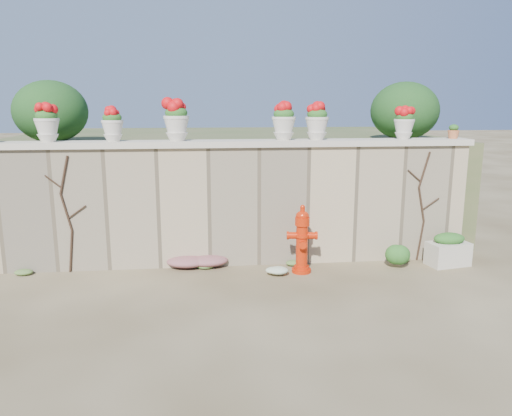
{
  "coord_description": "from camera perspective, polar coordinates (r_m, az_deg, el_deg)",
  "views": [
    {
      "loc": [
        -0.5,
        -6.44,
        2.73
      ],
      "look_at": [
        0.34,
        1.4,
        1.04
      ],
      "focal_mm": 35.0,
      "sensor_mm": 36.0,
      "label": 1
    }
  ],
  "objects": [
    {
      "name": "urn_pot_2",
      "position": [
        8.26,
        -9.08,
        9.81
      ],
      "size": [
        0.41,
        0.41,
        0.65
      ],
      "color": "beige",
      "rests_on": "wall_cap"
    },
    {
      "name": "vine_right",
      "position": [
        9.02,
        18.45,
        0.35
      ],
      "size": [
        0.6,
        0.04,
        1.91
      ],
      "color": "black",
      "rests_on": "ground"
    },
    {
      "name": "wall_cap",
      "position": [
        8.29,
        -2.64,
        7.38
      ],
      "size": [
        8.1,
        0.52,
        0.1
      ],
      "primitive_type": "cube",
      "color": "beige",
      "rests_on": "stone_wall"
    },
    {
      "name": "urn_pot_3",
      "position": [
        8.36,
        3.19,
        9.85
      ],
      "size": [
        0.39,
        0.39,
        0.62
      ],
      "color": "beige",
      "rests_on": "wall_cap"
    },
    {
      "name": "stone_wall",
      "position": [
        8.44,
        -2.57,
        0.26
      ],
      "size": [
        8.0,
        0.4,
        2.0
      ],
      "primitive_type": "cube",
      "color": "tan",
      "rests_on": "ground"
    },
    {
      "name": "planter_box",
      "position": [
        9.07,
        21.11,
        -4.52
      ],
      "size": [
        0.74,
        0.52,
        0.57
      ],
      "rotation": [
        0.0,
        0.0,
        0.19
      ],
      "color": "beige",
      "rests_on": "ground"
    },
    {
      "name": "urn_pot_5",
      "position": [
        8.93,
        16.58,
        9.28
      ],
      "size": [
        0.34,
        0.34,
        0.54
      ],
      "color": "beige",
      "rests_on": "wall_cap"
    },
    {
      "name": "white_flowers",
      "position": [
        8.06,
        2.2,
        -6.98
      ],
      "size": [
        0.54,
        0.43,
        0.19
      ],
      "primitive_type": "ellipsoid",
      "color": "white",
      "rests_on": "ground"
    },
    {
      "name": "fire_hydrant",
      "position": [
        8.07,
        5.28,
        -3.55
      ],
      "size": [
        0.48,
        0.34,
        1.11
      ],
      "rotation": [
        0.0,
        0.0,
        -0.12
      ],
      "color": "red",
      "rests_on": "ground"
    },
    {
      "name": "urn_pot_1",
      "position": [
        8.37,
        -16.08,
        9.17
      ],
      "size": [
        0.35,
        0.35,
        0.54
      ],
      "color": "beige",
      "rests_on": "wall_cap"
    },
    {
      "name": "back_shrub_left",
      "position": [
        9.82,
        -22.42,
        10.16
      ],
      "size": [
        1.3,
        1.3,
        1.1
      ],
      "primitive_type": "ellipsoid",
      "color": "#143814",
      "rests_on": "raised_fill"
    },
    {
      "name": "raised_fill",
      "position": [
        11.58,
        -3.57,
        3.48
      ],
      "size": [
        9.0,
        6.0,
        2.0
      ],
      "primitive_type": "cube",
      "color": "#384C23",
      "rests_on": "ground"
    },
    {
      "name": "terracotta_pot",
      "position": [
        9.31,
        21.63,
        8.05
      ],
      "size": [
        0.2,
        0.2,
        0.24
      ],
      "color": "#BC6639",
      "rests_on": "wall_cap"
    },
    {
      "name": "urn_pot_0",
      "position": [
        8.6,
        -22.79,
        8.94
      ],
      "size": [
        0.38,
        0.38,
        0.6
      ],
      "color": "beige",
      "rests_on": "wall_cap"
    },
    {
      "name": "back_shrub_right",
      "position": [
        10.22,
        16.62,
        10.6
      ],
      "size": [
        1.3,
        1.3,
        1.1
      ],
      "primitive_type": "ellipsoid",
      "color": "#143814",
      "rests_on": "raised_fill"
    },
    {
      "name": "magenta_clump",
      "position": [
        8.41,
        -6.81,
        -6.01
      ],
      "size": [
        0.96,
        0.64,
        0.26
      ],
      "primitive_type": "ellipsoid",
      "color": "#B72466",
      "rests_on": "ground"
    },
    {
      "name": "green_shrub",
      "position": [
        8.67,
        15.74,
        -4.91
      ],
      "size": [
        0.55,
        0.49,
        0.52
      ],
      "primitive_type": "ellipsoid",
      "color": "#1E5119",
      "rests_on": "ground"
    },
    {
      "name": "vine_left",
      "position": [
        8.49,
        -20.78,
        -0.51
      ],
      "size": [
        0.6,
        0.04,
        1.91
      ],
      "color": "black",
      "rests_on": "ground"
    },
    {
      "name": "ground",
      "position": [
        7.01,
        -1.55,
        -10.8
      ],
      "size": [
        80.0,
        80.0,
        0.0
      ],
      "primitive_type": "plane",
      "color": "#4A3B25",
      "rests_on": "ground"
    },
    {
      "name": "urn_pot_4",
      "position": [
        8.47,
        6.98,
        9.78
      ],
      "size": [
        0.39,
        0.39,
        0.61
      ],
      "color": "beige",
      "rests_on": "wall_cap"
    }
  ]
}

